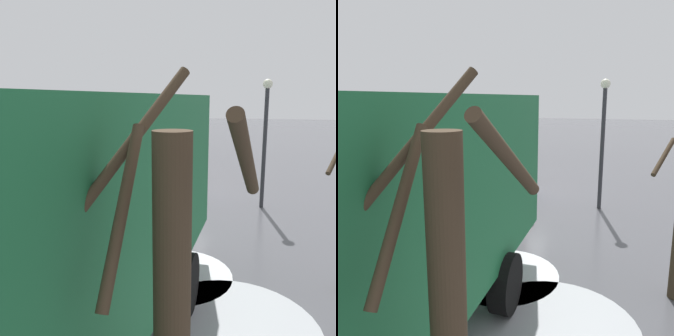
{
  "view_description": "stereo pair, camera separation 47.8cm",
  "coord_description": "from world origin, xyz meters",
  "views": [
    {
      "loc": [
        -2.72,
        12.66,
        3.34
      ],
      "look_at": [
        -0.15,
        1.59,
        1.05
      ],
      "focal_mm": 37.63,
      "sensor_mm": 36.0,
      "label": 1
    },
    {
      "loc": [
        -3.18,
        12.54,
        3.34
      ],
      "look_at": [
        -0.15,
        1.59,
        1.05
      ],
      "focal_mm": 37.63,
      "sensor_mm": 36.0,
      "label": 2
    }
  ],
  "objects": [
    {
      "name": "ground_plane",
      "position": [
        0.0,
        0.0,
        0.0
      ],
      "size": [
        90.0,
        90.0,
        0.0
      ],
      "primitive_type": "plane",
      "color": "#4C4C51"
    },
    {
      "name": "slush_patch_near_cluster",
      "position": [
        -1.44,
        6.56,
        0.0
      ],
      "size": [
        2.19,
        2.19,
        0.01
      ],
      "primitive_type": "cylinder",
      "color": "silver",
      "rests_on": "ground"
    },
    {
      "name": "slush_patch_under_van",
      "position": [
        2.55,
        0.71,
        0.0
      ],
      "size": [
        1.23,
        1.23,
        0.01
      ],
      "primitive_type": "cylinder",
      "color": "silver",
      "rests_on": "ground"
    },
    {
      "name": "slush_patch_mid_street",
      "position": [
        -2.56,
        7.91,
        0.0
      ],
      "size": [
        2.67,
        2.67,
        0.01
      ],
      "primitive_type": "cylinder",
      "color": "#999BA0",
      "rests_on": "ground"
    },
    {
      "name": "cargo_van_parked_right",
      "position": [
        3.7,
        1.5,
        1.18
      ],
      "size": [
        2.22,
        5.35,
        2.6
      ],
      "color": "gray",
      "rests_on": "ground"
    },
    {
      "name": "box_truck_background",
      "position": [
        -0.57,
        9.29,
        1.94
      ],
      "size": [
        2.91,
        8.33,
        3.38
      ],
      "color": "#1E6B3D",
      "rests_on": "ground"
    },
    {
      "name": "shopping_cart_vendor",
      "position": [
        -0.57,
        1.13,
        0.57
      ],
      "size": [
        0.59,
        0.84,
        1.02
      ],
      "color": "#1951B2",
      "rests_on": "ground"
    },
    {
      "name": "hand_dolly_boxes",
      "position": [
        0.18,
        1.06,
        0.89
      ],
      "size": [
        0.78,
        0.86,
        1.59
      ],
      "color": "#515156",
      "rests_on": "ground"
    },
    {
      "name": "pedestrian_pink_side",
      "position": [
        -0.21,
        -0.72,
        1.57
      ],
      "size": [
        1.04,
        1.04,
        2.15
      ],
      "color": "black",
      "rests_on": "ground"
    },
    {
      "name": "pedestrian_black_side",
      "position": [
        -0.77,
        2.48,
        1.57
      ],
      "size": [
        1.04,
        1.04,
        2.15
      ],
      "color": "black",
      "rests_on": "ground"
    },
    {
      "name": "street_lamp",
      "position": [
        -3.18,
        1.82,
        2.37
      ],
      "size": [
        0.28,
        0.28,
        3.86
      ],
      "color": "#2D2D33",
      "rests_on": "ground"
    }
  ]
}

